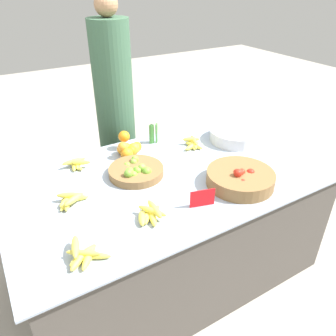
% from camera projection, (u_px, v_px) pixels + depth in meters
% --- Properties ---
extents(ground_plane, '(12.00, 12.00, 0.00)m').
position_uv_depth(ground_plane, '(168.00, 265.00, 2.33)').
color(ground_plane, '#ADA599').
extents(market_table, '(1.88, 1.10, 0.75)m').
position_uv_depth(market_table, '(168.00, 224.00, 2.14)').
color(market_table, '#4C4742').
rests_on(market_table, ground_plane).
extents(lime_bowl, '(0.32, 0.32, 0.09)m').
position_uv_depth(lime_bowl, '(136.00, 171.00, 1.93)').
color(lime_bowl, olive).
rests_on(lime_bowl, market_table).
extents(tomato_basket, '(0.38, 0.38, 0.12)m').
position_uv_depth(tomato_basket, '(240.00, 178.00, 1.84)').
color(tomato_basket, olive).
rests_on(tomato_basket, market_table).
extents(orange_pile, '(0.18, 0.22, 0.13)m').
position_uv_depth(orange_pile, '(128.00, 148.00, 2.14)').
color(orange_pile, orange).
rests_on(orange_pile, market_table).
extents(metal_bowl, '(0.36, 0.36, 0.08)m').
position_uv_depth(metal_bowl, '(235.00, 135.00, 2.33)').
color(metal_bowl, silver).
rests_on(metal_bowl, market_table).
extents(price_sign, '(0.13, 0.04, 0.10)m').
position_uv_depth(price_sign, '(202.00, 198.00, 1.66)').
color(price_sign, red).
rests_on(price_sign, market_table).
extents(veg_bundle, '(0.07, 0.04, 0.14)m').
position_uv_depth(veg_bundle, '(153.00, 134.00, 2.27)').
color(veg_bundle, '#428438').
rests_on(veg_bundle, market_table).
extents(banana_bunch_front_right, '(0.17, 0.17, 0.06)m').
position_uv_depth(banana_bunch_front_right, '(150.00, 213.00, 1.60)').
color(banana_bunch_front_right, '#EFDB4C').
rests_on(banana_bunch_front_right, market_table).
extents(banana_bunch_back_center, '(0.19, 0.20, 0.06)m').
position_uv_depth(banana_bunch_back_center, '(84.00, 254.00, 1.37)').
color(banana_bunch_back_center, '#EFDB4C').
rests_on(banana_bunch_back_center, market_table).
extents(banana_bunch_middle_right, '(0.17, 0.15, 0.06)m').
position_uv_depth(banana_bunch_middle_right, '(70.00, 200.00, 1.69)').
color(banana_bunch_middle_right, '#EFDB4C').
rests_on(banana_bunch_middle_right, market_table).
extents(banana_bunch_front_left, '(0.16, 0.18, 0.06)m').
position_uv_depth(banana_bunch_front_left, '(193.00, 143.00, 2.25)').
color(banana_bunch_front_left, '#EFDB4C').
rests_on(banana_bunch_front_left, market_table).
extents(banana_bunch_middle_left, '(0.16, 0.15, 0.06)m').
position_uv_depth(banana_bunch_middle_left, '(77.00, 164.00, 2.01)').
color(banana_bunch_middle_left, '#EFDB4C').
rests_on(banana_bunch_middle_left, market_table).
extents(vendor_person, '(0.28, 0.28, 1.69)m').
position_uv_depth(vendor_person, '(116.00, 123.00, 2.52)').
color(vendor_person, '#385B42').
rests_on(vendor_person, ground_plane).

